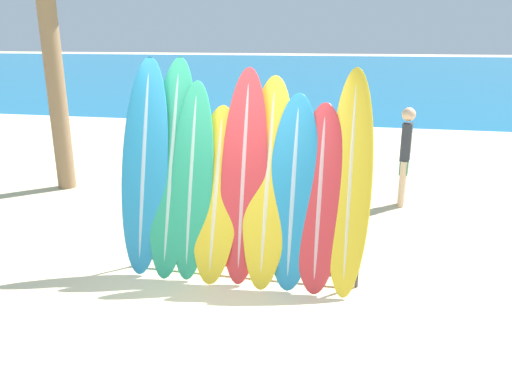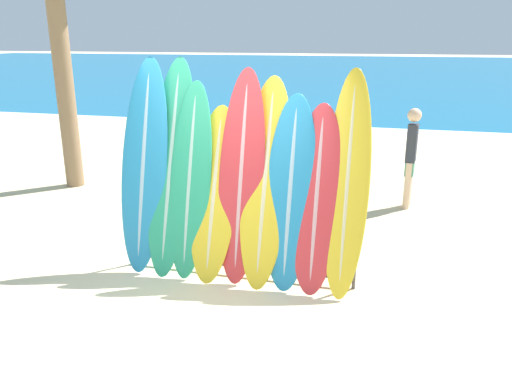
{
  "view_description": "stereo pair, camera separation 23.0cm",
  "coord_description": "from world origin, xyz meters",
  "px_view_note": "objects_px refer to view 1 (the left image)",
  "views": [
    {
      "loc": [
        1.52,
        -4.59,
        2.75
      ],
      "look_at": [
        0.22,
        1.46,
        0.81
      ],
      "focal_mm": 35.0,
      "sensor_mm": 36.0,
      "label": 1
    },
    {
      "loc": [
        1.74,
        -4.54,
        2.75
      ],
      "look_at": [
        0.22,
        1.46,
        0.81
      ],
      "focal_mm": 35.0,
      "sensor_mm": 36.0,
      "label": 2
    }
  ],
  "objects_px": {
    "surfboard_slot_2": "(192,180)",
    "surfboard_slot_6": "(293,192)",
    "person_near_water": "(253,145)",
    "surfboard_slot_1": "(172,167)",
    "person_mid_beach": "(405,153)",
    "surfboard_rack": "(242,242)",
    "surfboard_slot_0": "(145,166)",
    "surfboard_slot_8": "(350,181)",
    "surfboard_slot_5": "(268,181)",
    "surfboard_slot_7": "(320,198)",
    "surfboard_slot_4": "(244,176)",
    "surfboard_slot_3": "(216,194)"
  },
  "relations": [
    {
      "from": "surfboard_slot_2",
      "to": "surfboard_slot_7",
      "type": "relative_size",
      "value": 1.1
    },
    {
      "from": "surfboard_slot_1",
      "to": "person_near_water",
      "type": "bearing_deg",
      "value": 83.08
    },
    {
      "from": "surfboard_slot_0",
      "to": "surfboard_slot_8",
      "type": "height_order",
      "value": "surfboard_slot_0"
    },
    {
      "from": "surfboard_slot_0",
      "to": "surfboard_slot_1",
      "type": "height_order",
      "value": "surfboard_slot_0"
    },
    {
      "from": "surfboard_slot_3",
      "to": "person_mid_beach",
      "type": "bearing_deg",
      "value": 52.55
    },
    {
      "from": "surfboard_slot_2",
      "to": "person_mid_beach",
      "type": "distance_m",
      "value": 4.02
    },
    {
      "from": "surfboard_slot_2",
      "to": "surfboard_slot_6",
      "type": "height_order",
      "value": "surfboard_slot_2"
    },
    {
      "from": "surfboard_slot_2",
      "to": "surfboard_slot_3",
      "type": "xyz_separation_m",
      "value": [
        0.3,
        -0.01,
        -0.14
      ]
    },
    {
      "from": "surfboard_slot_8",
      "to": "surfboard_slot_2",
      "type": "bearing_deg",
      "value": -178.1
    },
    {
      "from": "surfboard_slot_2",
      "to": "surfboard_slot_8",
      "type": "height_order",
      "value": "surfboard_slot_8"
    },
    {
      "from": "surfboard_slot_2",
      "to": "surfboard_slot_6",
      "type": "distance_m",
      "value": 1.2
    },
    {
      "from": "surfboard_slot_2",
      "to": "surfboard_slot_6",
      "type": "relative_size",
      "value": 1.05
    },
    {
      "from": "surfboard_slot_3",
      "to": "surfboard_slot_7",
      "type": "relative_size",
      "value": 0.97
    },
    {
      "from": "surfboard_slot_5",
      "to": "surfboard_slot_7",
      "type": "distance_m",
      "value": 0.62
    },
    {
      "from": "person_near_water",
      "to": "surfboard_slot_3",
      "type": "bearing_deg",
      "value": 129.6
    },
    {
      "from": "surfboard_rack",
      "to": "surfboard_slot_8",
      "type": "relative_size",
      "value": 1.12
    },
    {
      "from": "surfboard_slot_0",
      "to": "surfboard_slot_3",
      "type": "xyz_separation_m",
      "value": [
        0.9,
        -0.05,
        -0.27
      ]
    },
    {
      "from": "surfboard_slot_2",
      "to": "surfboard_slot_4",
      "type": "xyz_separation_m",
      "value": [
        0.62,
        0.03,
        0.08
      ]
    },
    {
      "from": "surfboard_slot_8",
      "to": "surfboard_slot_6",
      "type": "bearing_deg",
      "value": -173.67
    },
    {
      "from": "surfboard_slot_1",
      "to": "person_near_water",
      "type": "relative_size",
      "value": 1.47
    },
    {
      "from": "surfboard_slot_7",
      "to": "person_mid_beach",
      "type": "bearing_deg",
      "value": 69.63
    },
    {
      "from": "surfboard_slot_5",
      "to": "person_near_water",
      "type": "relative_size",
      "value": 1.36
    },
    {
      "from": "surfboard_slot_3",
      "to": "surfboard_slot_1",
      "type": "bearing_deg",
      "value": 171.5
    },
    {
      "from": "surfboard_rack",
      "to": "surfboard_slot_1",
      "type": "relative_size",
      "value": 1.08
    },
    {
      "from": "surfboard_slot_0",
      "to": "surfboard_slot_1",
      "type": "xyz_separation_m",
      "value": [
        0.33,
        0.04,
        -0.0
      ]
    },
    {
      "from": "surfboard_slot_7",
      "to": "person_mid_beach",
      "type": "xyz_separation_m",
      "value": [
        1.13,
        3.05,
        -0.12
      ]
    },
    {
      "from": "surfboard_slot_2",
      "to": "surfboard_slot_5",
      "type": "xyz_separation_m",
      "value": [
        0.9,
        0.04,
        0.03
      ]
    },
    {
      "from": "surfboard_slot_3",
      "to": "surfboard_slot_2",
      "type": "bearing_deg",
      "value": 177.73
    },
    {
      "from": "surfboard_slot_1",
      "to": "surfboard_slot_3",
      "type": "xyz_separation_m",
      "value": [
        0.57,
        -0.08,
        -0.27
      ]
    },
    {
      "from": "surfboard_slot_0",
      "to": "surfboard_slot_6",
      "type": "distance_m",
      "value": 1.81
    },
    {
      "from": "surfboard_slot_4",
      "to": "surfboard_slot_3",
      "type": "bearing_deg",
      "value": -173.16
    },
    {
      "from": "surfboard_rack",
      "to": "person_near_water",
      "type": "distance_m",
      "value": 3.12
    },
    {
      "from": "person_mid_beach",
      "to": "surfboard_slot_0",
      "type": "bearing_deg",
      "value": -38.47
    },
    {
      "from": "surfboard_slot_4",
      "to": "surfboard_slot_5",
      "type": "height_order",
      "value": "surfboard_slot_4"
    },
    {
      "from": "person_near_water",
      "to": "surfboard_slot_1",
      "type": "bearing_deg",
      "value": 118.56
    },
    {
      "from": "surfboard_slot_2",
      "to": "person_mid_beach",
      "type": "relative_size",
      "value": 1.37
    },
    {
      "from": "surfboard_slot_1",
      "to": "person_mid_beach",
      "type": "xyz_separation_m",
      "value": [
        2.9,
        2.96,
        -0.36
      ]
    },
    {
      "from": "surfboard_slot_6",
      "to": "surfboard_slot_4",
      "type": "bearing_deg",
      "value": 176.55
    },
    {
      "from": "surfboard_slot_7",
      "to": "surfboard_slot_8",
      "type": "bearing_deg",
      "value": 13.51
    },
    {
      "from": "surfboard_slot_5",
      "to": "person_mid_beach",
      "type": "distance_m",
      "value": 3.47
    },
    {
      "from": "surfboard_slot_8",
      "to": "surfboard_slot_7",
      "type": "bearing_deg",
      "value": -166.49
    },
    {
      "from": "surfboard_slot_0",
      "to": "surfboard_slot_3",
      "type": "distance_m",
      "value": 0.94
    },
    {
      "from": "surfboard_rack",
      "to": "person_mid_beach",
      "type": "relative_size",
      "value": 1.65
    },
    {
      "from": "surfboard_slot_1",
      "to": "surfboard_slot_6",
      "type": "distance_m",
      "value": 1.48
    },
    {
      "from": "surfboard_slot_6",
      "to": "surfboard_slot_2",
      "type": "bearing_deg",
      "value": 179.59
    },
    {
      "from": "surfboard_slot_1",
      "to": "surfboard_slot_7",
      "type": "xyz_separation_m",
      "value": [
        1.77,
        -0.09,
        -0.24
      ]
    },
    {
      "from": "person_near_water",
      "to": "surfboard_slot_8",
      "type": "bearing_deg",
      "value": 156.28
    },
    {
      "from": "surfboard_slot_7",
      "to": "surfboard_slot_5",
      "type": "bearing_deg",
      "value": 174.38
    },
    {
      "from": "surfboard_slot_2",
      "to": "person_near_water",
      "type": "bearing_deg",
      "value": 88.41
    },
    {
      "from": "surfboard_slot_5",
      "to": "surfboard_rack",
      "type": "bearing_deg",
      "value": -159.1
    }
  ]
}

